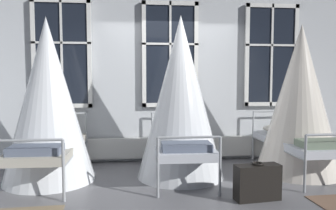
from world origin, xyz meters
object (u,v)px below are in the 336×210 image
Objects in this scene: cot_first at (48,102)px; cot_second at (181,100)px; suitcase_dark at (257,182)px; cot_third at (300,102)px.

cot_first is 0.98× the size of cot_second.
cot_second is at bearing -88.98° from cot_first.
cot_first is at bearing 91.27° from cot_second.
cot_second is 1.66m from suitcase_dark.
suitcase_dark is (0.79, -1.11, -0.95)m from cot_second.
suitcase_dark is at bearing -110.99° from cot_first.
cot_second is at bearing 118.42° from suitcase_dark.
suitcase_dark is (2.72, -1.12, -0.93)m from cot_first.
cot_third is 4.02× the size of suitcase_dark.
cot_first is at bearing 89.02° from cot_third.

